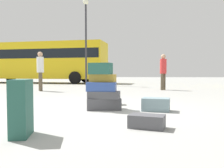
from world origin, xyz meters
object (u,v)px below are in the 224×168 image
Objects in this scene: person_tourist_with_camera at (40,68)px; parked_bus at (39,60)px; suitcase_charcoal_behind_tower at (147,121)px; suitcase_tower at (103,90)px; person_bearded_onlooker at (163,69)px; lamp_post at (86,28)px; suitcase_teal_white_trunk at (21,108)px; suitcase_black_foreground_far at (107,92)px; suitcase_slate_foreground_near at (156,104)px.

person_tourist_with_camera is 0.16× the size of parked_bus.
suitcase_charcoal_behind_tower is at bearing -56.10° from parked_bus.
suitcase_tower is 0.60× the size of person_bearded_onlooker.
lamp_post is (-3.34, 11.56, 3.57)m from suitcase_charcoal_behind_tower.
person_tourist_with_camera is at bearing 125.27° from suitcase_tower.
suitcase_teal_white_trunk is 8.67m from person_bearded_onlooker.
lamp_post reaches higher than suitcase_tower.
suitcase_slate_foreground_near is at bearing -46.18° from suitcase_black_foreground_far.
suitcase_charcoal_behind_tower is at bearing 7.89° from suitcase_teal_white_trunk.
lamp_post is at bearing 135.19° from person_tourist_with_camera.
parked_bus is at bearing 132.97° from suitcase_charcoal_behind_tower.
person_bearded_onlooker is at bearing -32.54° from parked_bus.
person_bearded_onlooker is at bearing 96.61° from suitcase_charcoal_behind_tower.
suitcase_slate_foreground_near is at bearing 28.02° from person_bearded_onlooker.
person_bearded_onlooker is 0.97× the size of person_tourist_with_camera.
person_tourist_with_camera is (-4.28, 6.45, 0.92)m from suitcase_charcoal_behind_tower.
suitcase_slate_foreground_near is (1.12, -0.07, -0.28)m from suitcase_tower.
suitcase_teal_white_trunk is at bearing -119.84° from suitcase_slate_foreground_near.
person_tourist_with_camera reaches higher than person_bearded_onlooker.
person_bearded_onlooker is at bearing 59.00° from suitcase_teal_white_trunk.
parked_bus is 5.78m from lamp_post.
suitcase_teal_white_trunk is 0.13× the size of lamp_post.
person_tourist_with_camera is (-5.41, -1.17, 0.04)m from person_bearded_onlooker.
person_tourist_with_camera is (-4.55, 4.91, 0.88)m from suitcase_slate_foreground_near.
person_tourist_with_camera is at bearing -41.73° from person_bearded_onlooker.
parked_bus is at bearing 99.37° from suitcase_teal_white_trunk.
suitcase_tower is at bearing 133.09° from suitcase_charcoal_behind_tower.
person_tourist_with_camera is (-2.71, 7.05, 0.66)m from suitcase_teal_white_trunk.
parked_bus is at bearing 168.78° from person_tourist_with_camera.
suitcase_slate_foreground_near is at bearing -70.20° from lamp_post.
lamp_post is at bearing 104.01° from suitcase_tower.
parked_bus is at bearing 114.88° from suitcase_black_foreground_far.
person_bearded_onlooker reaches higher than suitcase_black_foreground_far.
person_bearded_onlooker is at bearing 63.60° from suitcase_black_foreground_far.
suitcase_charcoal_behind_tower is 16.77m from parked_bus.
parked_bus is 1.97× the size of lamp_post.
person_tourist_with_camera reaches higher than suitcase_black_foreground_far.
person_bearded_onlooker is (1.98, 6.01, 0.56)m from suitcase_tower.
person_bearded_onlooker is 6.53m from lamp_post.
person_bearded_onlooker is at bearing 67.82° from person_tourist_with_camera.
suitcase_teal_white_trunk is at bearing -107.99° from suitcase_tower.
parked_bus is (-6.25, 15.32, 1.48)m from suitcase_teal_white_trunk.
person_bearded_onlooker is at bearing 71.74° from suitcase_tower.
person_tourist_with_camera is at bearing 143.67° from suitcase_slate_foreground_near.
person_bearded_onlooker is 0.15× the size of parked_bus.
suitcase_black_foreground_far is 1.21× the size of suitcase_charcoal_behind_tower.
suitcase_teal_white_trunk reaches higher than suitcase_charcoal_behind_tower.
parked_bus reaches higher than person_bearded_onlooker.
lamp_post is at bearing -29.33° from parked_bus.
suitcase_tower is at bearing -172.60° from suitcase_slate_foreground_near.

